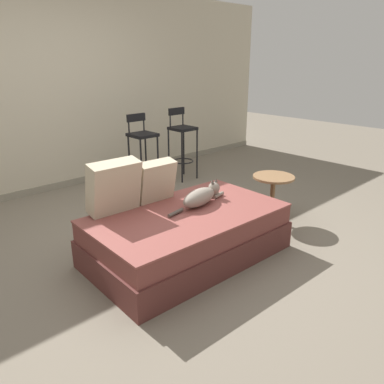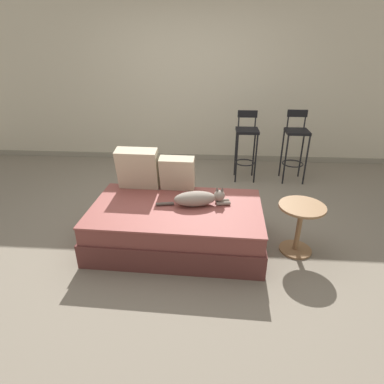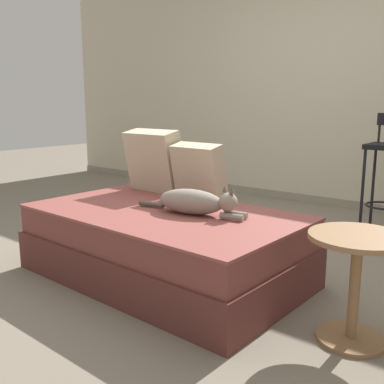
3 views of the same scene
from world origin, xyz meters
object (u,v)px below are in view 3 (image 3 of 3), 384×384
Objects in this scene: side_table at (356,273)px; cat at (195,202)px; couch at (163,243)px; throw_pillow_corner at (154,161)px; throw_pillow_middle at (199,171)px.

cat is at bearing 174.93° from side_table.
side_table is at bearing -1.83° from couch.
cat is (0.22, 0.05, 0.29)m from couch.
throw_pillow_corner is (-0.46, 0.42, 0.45)m from couch.
throw_pillow_corner reaches higher than couch.
throw_pillow_corner is at bearing 137.88° from couch.
side_table is (1.21, -0.04, 0.11)m from couch.
throw_pillow_corner reaches higher than cat.
throw_pillow_corner reaches higher than side_table.
couch is 3.40× the size of side_table.
throw_pillow_corner is at bearing 178.17° from throw_pillow_middle.
throw_pillow_middle reaches higher than side_table.
couch is 2.35× the size of cat.
throw_pillow_middle reaches higher than cat.
cat is 1.45× the size of side_table.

